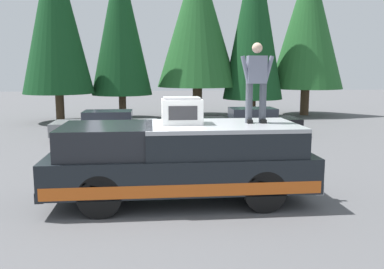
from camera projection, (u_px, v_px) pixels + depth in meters
ground_plane at (151, 202)px, 8.75m from camera, size 90.00×90.00×0.00m
pickup_truck at (181, 161)px, 8.73m from camera, size 2.01×5.54×1.65m
compressor_unit at (182, 111)px, 8.66m from camera, size 0.65×0.84×0.56m
person_on_truck_bed at (256, 81)px, 8.73m from camera, size 0.29×0.72×1.69m
parked_car_black at (251, 122)px, 17.48m from camera, size 1.64×4.10×1.16m
parked_car_grey at (106, 125)px, 16.34m from camera, size 1.64×4.10×1.16m
conifer_far_left at (308, 23)px, 24.47m from camera, size 4.35×4.35×9.43m
conifer_left at (254, 17)px, 23.46m from camera, size 3.47×3.47×10.38m
conifer_center_left at (198, 20)px, 23.73m from camera, size 4.69×4.69×9.43m
conifer_center_right at (120, 23)px, 22.61m from camera, size 3.37×3.37×9.26m
conifer_right at (55, 14)px, 21.04m from camera, size 3.65×3.65×9.61m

